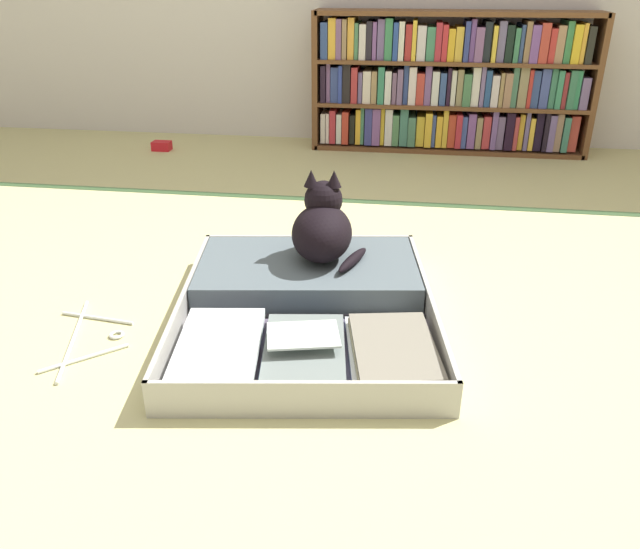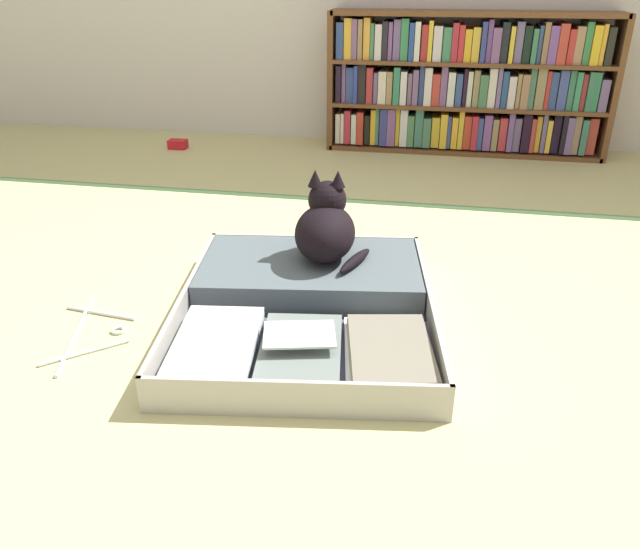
% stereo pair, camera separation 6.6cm
% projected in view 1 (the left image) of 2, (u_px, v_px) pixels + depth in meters
% --- Properties ---
extents(ground_plane, '(10.00, 10.00, 0.00)m').
position_uv_depth(ground_plane, '(280.00, 367.00, 1.57)').
color(ground_plane, '#C7C183').
extents(tatami_border, '(4.80, 0.05, 0.00)m').
position_uv_depth(tatami_border, '(339.00, 200.00, 2.72)').
color(tatami_border, '#334E2C').
rests_on(tatami_border, ground_plane).
extents(bookshelf, '(1.49, 0.26, 0.73)m').
position_uv_depth(bookshelf, '(450.00, 84.00, 3.35)').
color(bookshelf, brown).
rests_on(bookshelf, ground_plane).
extents(open_suitcase, '(0.82, 0.94, 0.10)m').
position_uv_depth(open_suitcase, '(306.00, 301.00, 1.80)').
color(open_suitcase, '#B5B3A8').
rests_on(open_suitcase, ground_plane).
extents(black_cat, '(0.25, 0.26, 0.27)m').
position_uv_depth(black_cat, '(323.00, 228.00, 1.91)').
color(black_cat, black).
rests_on(black_cat, open_suitcase).
extents(clothes_hanger, '(0.27, 0.40, 0.01)m').
position_uv_depth(clothes_hanger, '(88.00, 337.00, 1.69)').
color(clothes_hanger, silver).
rests_on(clothes_hanger, ground_plane).
extents(small_red_pouch, '(0.10, 0.07, 0.05)m').
position_uv_depth(small_red_pouch, '(162.00, 146.00, 3.48)').
color(small_red_pouch, red).
rests_on(small_red_pouch, ground_plane).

